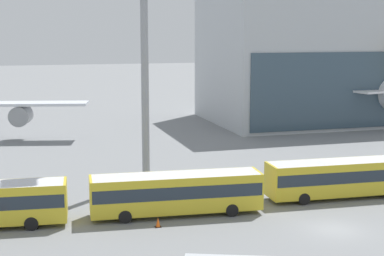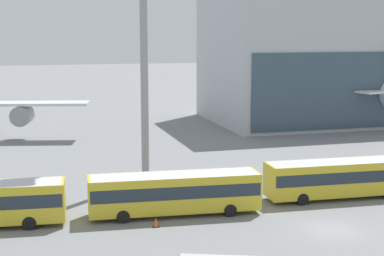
% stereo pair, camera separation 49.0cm
% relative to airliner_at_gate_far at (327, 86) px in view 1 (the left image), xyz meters
% --- Properties ---
extents(ground_plane, '(440.00, 440.00, 0.00)m').
position_rel_airliner_at_gate_far_xyz_m(ground_plane, '(-27.68, -51.14, -5.20)').
color(ground_plane, slate).
extents(airliner_at_gate_far, '(41.08, 38.47, 13.05)m').
position_rel_airliner_at_gate_far_xyz_m(airliner_at_gate_far, '(0.00, 0.00, 0.00)').
color(airliner_at_gate_far, white).
rests_on(airliner_at_gate_far, ground_plane).
extents(shuttle_bus_1, '(13.56, 3.88, 3.24)m').
position_rel_airliner_at_gate_far_xyz_m(shuttle_bus_1, '(-37.79, -44.58, -3.29)').
color(shuttle_bus_1, gold).
rests_on(shuttle_bus_1, ground_plane).
extents(shuttle_bus_2, '(13.49, 3.45, 3.24)m').
position_rel_airliner_at_gate_far_xyz_m(shuttle_bus_2, '(-22.77, -43.89, -3.29)').
color(shuttle_bus_2, gold).
rests_on(shuttle_bus_2, ground_plane).
extents(floodlight_mast, '(2.36, 2.36, 28.27)m').
position_rel_airliner_at_gate_far_xyz_m(floodlight_mast, '(-37.94, -33.69, 11.28)').
color(floodlight_mast, gray).
rests_on(floodlight_mast, ground_plane).
extents(traffic_cone_1, '(0.46, 0.46, 0.74)m').
position_rel_airliner_at_gate_far_xyz_m(traffic_cone_1, '(-39.85, -47.06, -4.84)').
color(traffic_cone_1, black).
rests_on(traffic_cone_1, ground_plane).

